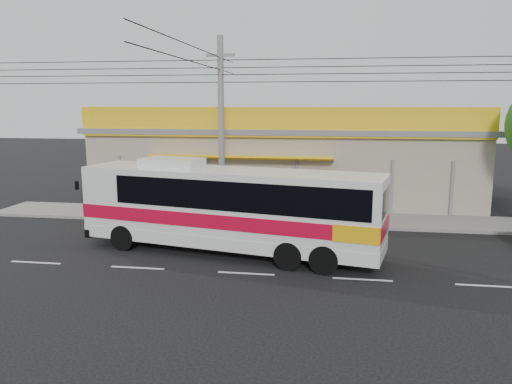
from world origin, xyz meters
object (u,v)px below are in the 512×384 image
coach_bus (233,205)px  utility_pole (220,70)px  motorbike_red (188,200)px  motorbike_dark (127,198)px

coach_bus → utility_pole: size_ratio=0.36×
coach_bus → utility_pole: bearing=119.6°
motorbike_red → motorbike_dark: 3.50m
motorbike_dark → utility_pole: 9.31m
coach_bus → motorbike_red: 8.36m
motorbike_dark → utility_pole: size_ratio=0.05×
coach_bus → motorbike_red: bearing=130.7°
motorbike_red → utility_pole: size_ratio=0.06×
coach_bus → motorbike_red: coach_bus is taller
motorbike_red → motorbike_dark: bearing=102.6°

